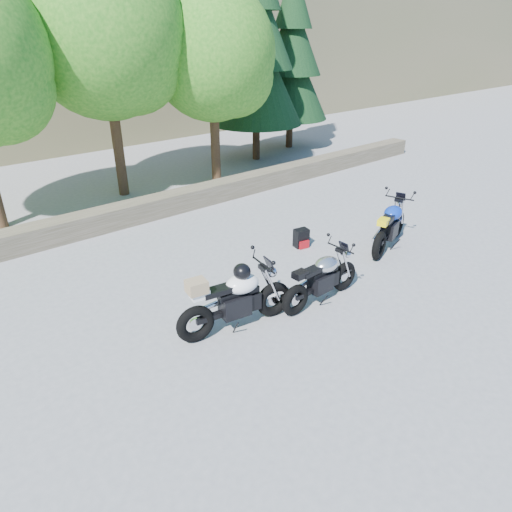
# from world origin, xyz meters

# --- Properties ---
(ground) EXTENTS (90.00, 90.00, 0.00)m
(ground) POSITION_xyz_m (0.00, 0.00, 0.00)
(ground) COLOR gray
(ground) RESTS_ON ground
(stone_wall) EXTENTS (22.00, 0.55, 0.50)m
(stone_wall) POSITION_xyz_m (0.00, 5.50, 0.25)
(stone_wall) COLOR brown
(stone_wall) RESTS_ON ground
(tree_decid_mid) EXTENTS (4.08, 4.08, 6.24)m
(tree_decid_mid) POSITION_xyz_m (0.91, 7.54, 4.04)
(tree_decid_mid) COLOR #382314
(tree_decid_mid) RESTS_ON ground
(tree_decid_right) EXTENTS (3.54, 3.54, 5.41)m
(tree_decid_right) POSITION_xyz_m (3.71, 6.94, 3.50)
(tree_decid_right) COLOR #382314
(tree_decid_right) RESTS_ON ground
(conifer_near) EXTENTS (3.17, 3.17, 7.06)m
(conifer_near) POSITION_xyz_m (6.20, 8.20, 3.68)
(conifer_near) COLOR #382314
(conifer_near) RESTS_ON ground
(conifer_far) EXTENTS (2.82, 2.82, 6.27)m
(conifer_far) POSITION_xyz_m (8.40, 8.80, 3.27)
(conifer_far) COLOR #382314
(conifer_far) RESTS_ON ground
(silver_bike) EXTENTS (1.78, 0.57, 0.90)m
(silver_bike) POSITION_xyz_m (0.90, 0.10, 0.44)
(silver_bike) COLOR black
(silver_bike) RESTS_ON ground
(white_bike) EXTENTS (1.98, 0.64, 1.10)m
(white_bike) POSITION_xyz_m (-0.70, 0.41, 0.54)
(white_bike) COLOR black
(white_bike) RESTS_ON ground
(blue_bike) EXTENTS (1.90, 0.85, 0.98)m
(blue_bike) POSITION_xyz_m (3.64, 0.68, 0.48)
(blue_bike) COLOR black
(blue_bike) RESTS_ON ground
(backpack) EXTENTS (0.33, 0.30, 0.40)m
(backpack) POSITION_xyz_m (2.20, 1.88, 0.20)
(backpack) COLOR black
(backpack) RESTS_ON ground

